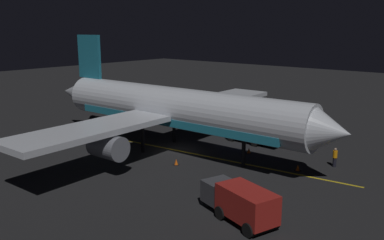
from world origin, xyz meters
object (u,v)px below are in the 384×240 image
at_px(ground_crew_worker, 335,157).
at_px(traffic_cone_under_wing, 176,162).
at_px(baggage_truck, 240,203).
at_px(catering_truck, 253,132).
at_px(airliner, 172,109).
at_px(traffic_cone_near_right, 298,168).
at_px(traffic_cone_near_left, 249,151).

bearing_deg(ground_crew_worker, traffic_cone_under_wing, -51.45).
bearing_deg(baggage_truck, traffic_cone_under_wing, -117.04).
bearing_deg(catering_truck, airliner, -32.02).
xyz_separation_m(catering_truck, traffic_cone_under_wing, (10.82, -1.30, -0.96)).
bearing_deg(airliner, traffic_cone_near_right, 101.29).
xyz_separation_m(airliner, catering_truck, (-7.61, 4.76, -3.02)).
height_order(traffic_cone_near_left, traffic_cone_under_wing, same).
bearing_deg(airliner, traffic_cone_under_wing, 47.22).
bearing_deg(traffic_cone_near_left, traffic_cone_near_right, 74.78).
distance_m(catering_truck, traffic_cone_near_right, 9.37).
bearing_deg(ground_crew_worker, catering_truck, -101.46).
relative_size(traffic_cone_near_left, traffic_cone_under_wing, 1.00).
bearing_deg(catering_truck, ground_crew_worker, 78.54).
xyz_separation_m(traffic_cone_near_right, traffic_cone_under_wing, (5.71, -9.09, 0.00)).
height_order(catering_truck, ground_crew_worker, catering_truck).
xyz_separation_m(catering_truck, ground_crew_worker, (1.98, 9.79, -0.33)).
xyz_separation_m(traffic_cone_near_left, traffic_cone_near_right, (1.66, 6.09, 0.00)).
xyz_separation_m(traffic_cone_near_left, traffic_cone_under_wing, (7.37, -3.00, 0.00)).
xyz_separation_m(catering_truck, traffic_cone_near_left, (3.45, 1.71, -0.96)).
xyz_separation_m(baggage_truck, traffic_cone_near_left, (-12.78, -7.60, -0.95)).
bearing_deg(traffic_cone_near_left, baggage_truck, 30.75).
height_order(baggage_truck, traffic_cone_under_wing, baggage_truck).
xyz_separation_m(airliner, ground_crew_worker, (-5.63, 14.55, -3.35)).
height_order(baggage_truck, traffic_cone_near_left, baggage_truck).
bearing_deg(catering_truck, baggage_truck, 29.85).
height_order(ground_crew_worker, traffic_cone_under_wing, ground_crew_worker).
height_order(airliner, traffic_cone_near_right, airliner).
distance_m(traffic_cone_near_left, traffic_cone_under_wing, 7.96).
xyz_separation_m(catering_truck, traffic_cone_near_right, (5.10, 7.80, -0.96)).
height_order(baggage_truck, traffic_cone_near_right, baggage_truck).
relative_size(traffic_cone_near_left, traffic_cone_near_right, 1.00).
relative_size(airliner, traffic_cone_near_right, 64.26).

